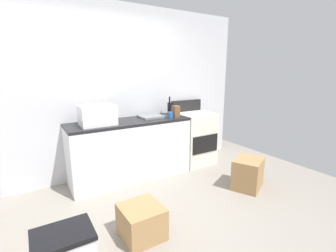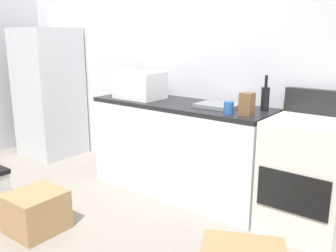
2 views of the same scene
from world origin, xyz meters
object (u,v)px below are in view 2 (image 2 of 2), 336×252
Objects in this scene: coffee_mug at (229,108)px; knife_block at (247,104)px; microwave at (140,85)px; refrigerator at (49,93)px; stove_oven at (307,175)px; wine_bottle at (265,98)px; cardboard_box_large at (36,212)px.

knife_block is at bearing 18.61° from coffee_mug.
knife_block is (1.22, -0.08, -0.05)m from microwave.
stove_oven is at bearing 0.97° from refrigerator.
knife_block reaches higher than coffee_mug.
coffee_mug is at bearing -2.53° from refrigerator.
refrigerator is 1.59m from microwave.
coffee_mug is (-0.61, -0.17, 0.48)m from stove_oven.
refrigerator is 8.97× the size of knife_block.
knife_block is at bearing -99.06° from wine_bottle.
cardboard_box_large is at bearing -132.33° from coffee_mug.
knife_block is at bearing -1.46° from refrigerator.
cardboard_box_large is (-1.05, -1.16, -0.79)m from coffee_mug.
wine_bottle reaches higher than coffee_mug.
wine_bottle is at bearing 49.87° from cardboard_box_large.
coffee_mug is 0.56× the size of knife_block.
microwave is 1.09m from coffee_mug.
wine_bottle is at bearing 80.94° from knife_block.
refrigerator is 2.80m from knife_block.
coffee_mug is 0.15m from knife_block.
knife_block is at bearing -3.58° from microwave.
coffee_mug is (2.66, -0.12, 0.14)m from refrigerator.
microwave is 1.55m from cardboard_box_large.
cardboard_box_large is (0.03, -1.28, -0.87)m from microwave.
knife_block is at bearing -165.14° from stove_oven.
refrigerator is at bearing -176.23° from wine_bottle.
stove_oven is 0.71m from wine_bottle.
wine_bottle is 2.09m from cardboard_box_large.
refrigerator is at bearing 178.54° from knife_block.
microwave is 1.27m from wine_bottle.
refrigerator is 5.38× the size of wine_bottle.
stove_oven is 2.39× the size of microwave.
wine_bottle is (2.83, 0.19, 0.20)m from refrigerator.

